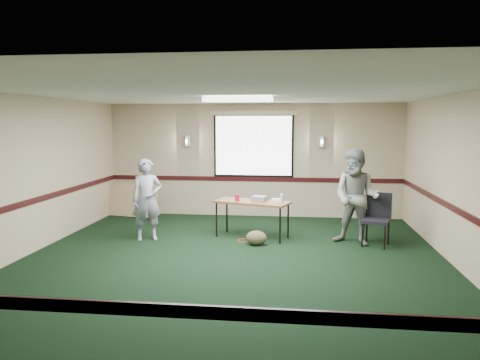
# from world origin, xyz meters

# --- Properties ---
(ground) EXTENTS (8.00, 8.00, 0.00)m
(ground) POSITION_xyz_m (0.00, 0.00, 0.00)
(ground) COLOR black
(ground) RESTS_ON ground
(room_shell) EXTENTS (8.00, 8.02, 8.00)m
(room_shell) POSITION_xyz_m (0.00, 2.12, 1.58)
(room_shell) COLOR beige
(room_shell) RESTS_ON ground
(folding_table) EXTENTS (1.55, 0.99, 0.72)m
(folding_table) POSITION_xyz_m (0.17, 1.84, 0.67)
(folding_table) COLOR brown
(folding_table) RESTS_ON ground
(projector) EXTENTS (0.34, 0.31, 0.09)m
(projector) POSITION_xyz_m (0.31, 1.89, 0.77)
(projector) COLOR gray
(projector) RESTS_ON folding_table
(game_console) EXTENTS (0.23, 0.19, 0.06)m
(game_console) POSITION_xyz_m (0.66, 1.84, 0.75)
(game_console) COLOR white
(game_console) RESTS_ON folding_table
(red_cup) EXTENTS (0.09, 0.09, 0.13)m
(red_cup) POSITION_xyz_m (-0.12, 1.82, 0.79)
(red_cup) COLOR #B40C29
(red_cup) RESTS_ON folding_table
(water_bottle) EXTENTS (0.06, 0.06, 0.19)m
(water_bottle) POSITION_xyz_m (0.76, 1.55, 0.82)
(water_bottle) COLOR #9AC8FD
(water_bottle) RESTS_ON folding_table
(duffel_bag) EXTENTS (0.39, 0.30, 0.27)m
(duffel_bag) POSITION_xyz_m (0.31, 1.27, 0.13)
(duffel_bag) COLOR brown
(duffel_bag) RESTS_ON ground
(cable_coil) EXTENTS (0.35, 0.35, 0.01)m
(cable_coil) POSITION_xyz_m (0.06, 1.54, 0.01)
(cable_coil) COLOR red
(cable_coil) RESTS_ON ground
(folded_table) EXTENTS (1.56, 0.53, 0.79)m
(folded_table) POSITION_xyz_m (-3.00, 3.60, 0.40)
(folded_table) COLOR tan
(folded_table) RESTS_ON ground
(conference_chair) EXTENTS (0.60, 0.62, 0.96)m
(conference_chair) POSITION_xyz_m (2.51, 1.57, 0.56)
(conference_chair) COLOR black
(conference_chair) RESTS_ON ground
(person_left) EXTENTS (0.67, 0.57, 1.56)m
(person_left) POSITION_xyz_m (-1.81, 1.44, 0.78)
(person_left) COLOR #415190
(person_left) RESTS_ON ground
(person_right) EXTENTS (1.06, 0.96, 1.77)m
(person_right) POSITION_xyz_m (2.12, 1.55, 0.88)
(person_right) COLOR #6B89A7
(person_right) RESTS_ON ground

